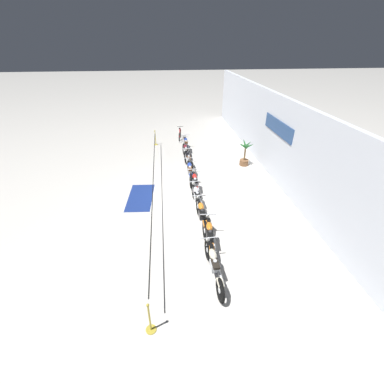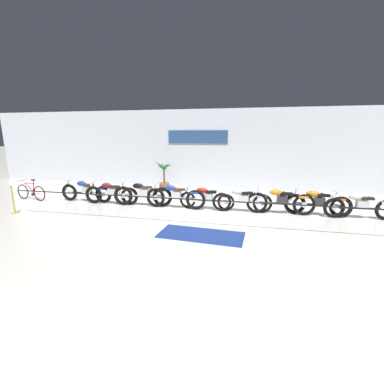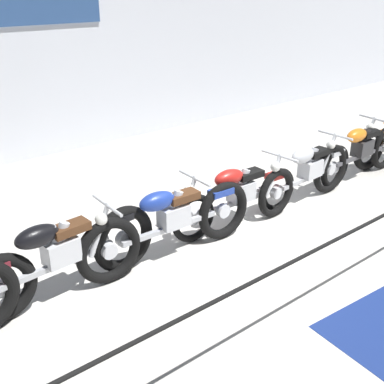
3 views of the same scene
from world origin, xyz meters
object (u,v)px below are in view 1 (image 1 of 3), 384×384
Objects in this scene: motorcycle_maroon_1 at (186,153)px; bicycle at (180,135)px; motorcycle_silver_5 at (197,198)px; motorcycle_orange_7 at (210,237)px; motorcycle_black_2 at (188,161)px; floor_banner at (140,197)px; motorcycle_red_4 at (195,183)px; motorcycle_blue_0 at (186,145)px; motorcycle_orange_6 at (202,216)px; stanchion_far_left at (154,167)px; motorcycle_cream_8 at (214,266)px; potted_palm_left_of_row at (245,154)px; stanchion_mid_left at (150,322)px; motorcycle_blue_3 at (190,172)px.

bicycle is (-3.87, -0.10, -0.10)m from motorcycle_maroon_1.
motorcycle_orange_7 is at bearing 2.47° from motorcycle_silver_5.
motorcycle_black_2 reaches higher than floor_banner.
motorcycle_silver_5 is at bearing 0.59° from bicycle.
floor_banner is at bearing -42.10° from motorcycle_black_2.
motorcycle_blue_0 is at bearing 179.51° from motorcycle_red_4.
motorcycle_orange_6 is 1.07× the size of motorcycle_orange_7.
motorcycle_orange_7 is 11.91m from bicycle.
stanchion_far_left is (1.12, -1.94, 0.28)m from motorcycle_black_2.
motorcycle_blue_0 reaches higher than motorcycle_silver_5.
bicycle is (-11.91, -0.21, -0.10)m from motorcycle_orange_7.
motorcycle_cream_8 reaches higher than motorcycle_silver_5.
motorcycle_black_2 is 3.38m from potted_palm_left_of_row.
potted_palm_left_of_row is at bearing 151.39° from stanchion_mid_left.
motorcycle_black_2 is 3.93m from floor_banner.
motorcycle_silver_5 is at bearing -39.21° from potted_palm_left_of_row.
stanchion_mid_left reaches higher than motorcycle_cream_8.
motorcycle_orange_6 reaches higher than motorcycle_cream_8.
stanchion_mid_left reaches higher than bicycle.
motorcycle_orange_6 reaches higher than motorcycle_blue_3.
potted_palm_left_of_row is (-6.82, 3.28, 0.22)m from motorcycle_orange_7.
stanchion_far_left is (-6.88, -1.93, 0.30)m from motorcycle_cream_8.
motorcycle_maroon_1 is 0.99× the size of motorcycle_cream_8.
motorcycle_red_4 is 7.22m from stanchion_mid_left.
potted_palm_left_of_row reaches higher than floor_banner.
potted_palm_left_of_row is at bearing 92.87° from motorcycle_black_2.
motorcycle_black_2 is 1.13× the size of motorcycle_red_4.
stanchion_mid_left is at bearing -9.93° from motorcycle_maroon_1.
motorcycle_black_2 reaches higher than motorcycle_blue_0.
stanchion_far_left reaches higher than motorcycle_blue_0.
motorcycle_orange_7 is at bearing -25.67° from potted_palm_left_of_row.
motorcycle_orange_7 is at bearing 20.14° from stanchion_far_left.
motorcycle_blue_0 is 5.29m from motorcycle_red_4.
motorcycle_orange_6 is 1.03× the size of motorcycle_cream_8.
motorcycle_silver_5 is (3.99, -0.03, -0.01)m from motorcycle_black_2.
motorcycle_cream_8 is at bearing 129.11° from stanchion_mid_left.
stanchion_far_left reaches higher than floor_banner.
stanchion_far_left reaches higher than bicycle.
motorcycle_red_4 is 1.30× the size of bicycle.
bicycle is at bearing -145.59° from potted_palm_left_of_row.
bicycle is at bearing -178.68° from motorcycle_red_4.
motorcycle_cream_8 is at bearing 0.19° from motorcycle_silver_5.
motorcycle_red_4 is 5.37m from motorcycle_cream_8.
motorcycle_silver_5 is at bearing 0.82° from motorcycle_blue_3.
motorcycle_black_2 reaches higher than motorcycle_red_4.
floor_banner is at bearing -31.16° from motorcycle_maroon_1.
stanchion_far_left is at bearing -155.54° from motorcycle_orange_6.
motorcycle_blue_3 is 3.78m from potted_palm_left_of_row.
floor_banner is at bearing -16.99° from bicycle.
potted_palm_left_of_row is at bearing 103.61° from stanchion_far_left.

